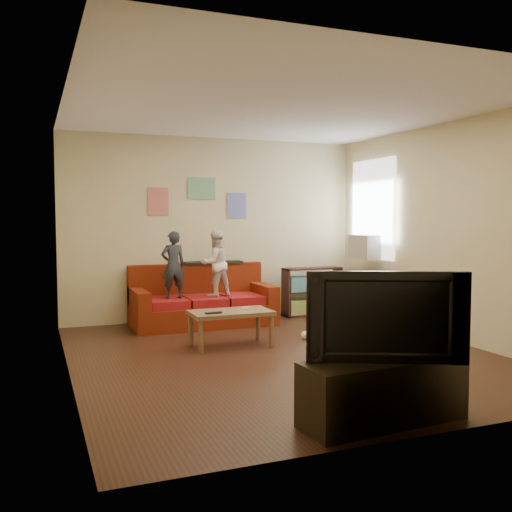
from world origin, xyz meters
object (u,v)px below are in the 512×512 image
object	(u,v)px
tv_stand	(383,391)
child_b	(215,263)
television	(384,315)
bookshelf	(312,294)
sofa	(202,304)
coffee_table	(231,316)
file_box	(329,321)
child_a	(173,265)

from	to	relation	value
tv_stand	child_b	bearing A→B (deg)	86.34
television	bookshelf	bearing A→B (deg)	94.12
sofa	coffee_table	size ratio (longest dim) A/B	2.08
file_box	tv_stand	size ratio (longest dim) A/B	0.33
bookshelf	television	size ratio (longest dim) A/B	0.80
coffee_table	sofa	bearing A→B (deg)	87.07
coffee_table	file_box	size ratio (longest dim) A/B	2.24
sofa	coffee_table	world-z (taller)	sofa
child_b	television	world-z (taller)	child_b
file_box	tv_stand	bearing A→B (deg)	-111.99
child_b	tv_stand	xyz separation A→B (m)	(0.02, -4.07, -0.64)
television	child_b	bearing A→B (deg)	115.08
coffee_table	bookshelf	size ratio (longest dim) A/B	1.03
coffee_table	tv_stand	bearing A→B (deg)	-84.85
television	child_a	bearing A→B (deg)	123.45
child_a	television	xyz separation A→B (m)	(0.62, -4.07, -0.06)
child_b	tv_stand	size ratio (longest dim) A/B	0.72
child_b	coffee_table	size ratio (longest dim) A/B	0.97
bookshelf	coffee_table	bearing A→B (deg)	-139.66
bookshelf	file_box	size ratio (longest dim) A/B	2.19
coffee_table	file_box	bearing A→B (deg)	12.48
child_a	coffee_table	size ratio (longest dim) A/B	0.97
bookshelf	tv_stand	bearing A→B (deg)	-110.61
child_b	coffee_table	distance (m)	1.43
coffee_table	bookshelf	bearing A→B (deg)	40.34
child_a	bookshelf	size ratio (longest dim) A/B	0.99
file_box	television	world-z (taller)	television
child_b	television	distance (m)	4.07
sofa	child_b	size ratio (longest dim) A/B	2.14
child_b	file_box	xyz separation A→B (m)	(1.27, -0.98, -0.73)
child_b	bookshelf	distance (m)	1.78
child_b	coffee_table	xyz separation A→B (m)	(-0.22, -1.31, -0.51)
sofa	file_box	world-z (taller)	sofa
child_a	file_box	bearing A→B (deg)	149.04
bookshelf	television	world-z (taller)	television
child_a	file_box	size ratio (longest dim) A/B	2.17
coffee_table	tv_stand	distance (m)	2.77
file_box	tv_stand	xyz separation A→B (m)	(-1.25, -3.09, 0.09)
television	file_box	bearing A→B (deg)	92.74
child_a	child_b	distance (m)	0.60
child_a	television	bearing A→B (deg)	95.45
sofa	tv_stand	xyz separation A→B (m)	(0.17, -4.24, -0.05)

